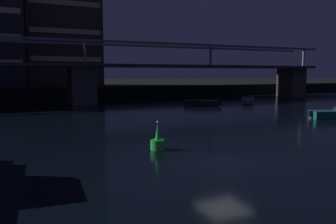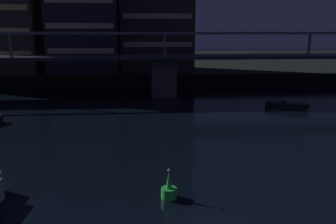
% 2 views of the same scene
% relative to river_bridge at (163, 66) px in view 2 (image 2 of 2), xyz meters
% --- Properties ---
extents(far_riverbank, '(240.00, 80.00, 2.20)m').
position_rel_river_bridge_xyz_m(far_riverbank, '(0.00, 48.01, -3.37)').
color(far_riverbank, black).
rests_on(far_riverbank, ground).
extents(river_bridge, '(88.84, 6.40, 9.38)m').
position_rel_river_bridge_xyz_m(river_bridge, '(0.00, 0.00, 0.00)').
color(river_bridge, '#4C4944').
rests_on(river_bridge, ground).
extents(tower_west_low, '(12.26, 12.46, 18.99)m').
position_rel_river_bridge_xyz_m(tower_west_low, '(-26.93, 14.19, 7.07)').
color(tower_west_low, '#38332D').
rests_on(tower_west_low, far_riverbank).
extents(tower_west_tall, '(11.95, 13.29, 21.02)m').
position_rel_river_bridge_xyz_m(tower_west_tall, '(-13.27, 15.08, 8.09)').
color(tower_west_tall, '#282833').
rests_on(tower_west_tall, far_riverbank).
extents(tower_central, '(13.58, 8.98, 25.49)m').
position_rel_river_bridge_xyz_m(tower_central, '(-0.16, 17.09, 10.32)').
color(tower_central, '#38332D').
rests_on(tower_central, far_riverbank).
extents(speedboat_mid_right, '(4.87, 3.60, 1.16)m').
position_rel_river_bridge_xyz_m(speedboat_mid_right, '(14.72, -10.74, -4.06)').
color(speedboat_mid_right, black).
rests_on(speedboat_mid_right, ground).
extents(channel_buoy, '(0.90, 0.90, 1.76)m').
position_rel_river_bridge_xyz_m(channel_buoy, '(-1.96, -33.72, -3.99)').
color(channel_buoy, green).
rests_on(channel_buoy, ground).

